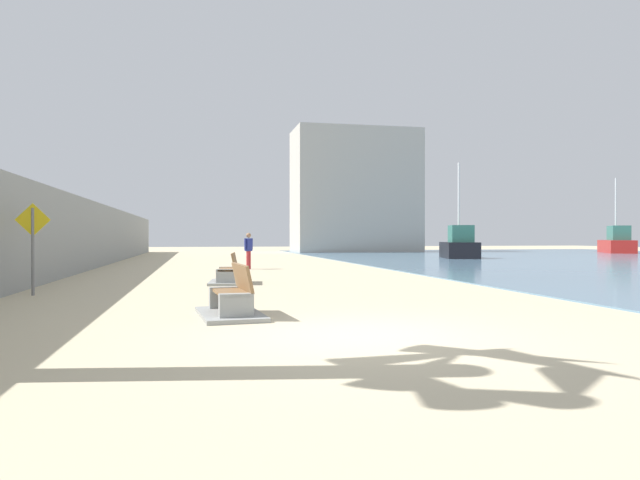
{
  "coord_description": "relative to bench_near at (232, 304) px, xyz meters",
  "views": [
    {
      "loc": [
        -2.4,
        -8.39,
        1.49
      ],
      "look_at": [
        2.71,
        15.75,
        1.35
      ],
      "focal_mm": 32.45,
      "sensor_mm": 36.0,
      "label": 1
    }
  ],
  "objects": [
    {
      "name": "ground_plane",
      "position": [
        1.78,
        15.47,
        -0.23
      ],
      "size": [
        120.0,
        120.0,
        0.0
      ],
      "primitive_type": "plane",
      "color": "#C6B793"
    },
    {
      "name": "seawall",
      "position": [
        -5.72,
        15.47,
        1.34
      ],
      "size": [
        0.8,
        64.0,
        3.14
      ],
      "primitive_type": "cube",
      "color": "gray",
      "rests_on": "ground"
    },
    {
      "name": "bench_near",
      "position": [
        0.0,
        0.0,
        0.0
      ],
      "size": [
        1.3,
        2.2,
        0.98
      ],
      "color": "gray",
      "rests_on": "ground"
    },
    {
      "name": "bench_far",
      "position": [
        0.33,
        7.74,
        0.0
      ],
      "size": [
        1.31,
        2.2,
        0.98
      ],
      "color": "gray",
      "rests_on": "ground"
    },
    {
      "name": "person_walking",
      "position": [
        1.66,
        15.73,
        0.74
      ],
      "size": [
        0.41,
        0.39,
        1.67
      ],
      "color": "#B22D33",
      "rests_on": "ground"
    },
    {
      "name": "boat_nearest",
      "position": [
        36.51,
        34.65,
        0.7
      ],
      "size": [
        4.73,
        6.47,
        6.82
      ],
      "color": "red",
      "rests_on": "water_bay"
    },
    {
      "name": "boat_far_left",
      "position": [
        16.76,
        25.43,
        0.64
      ],
      "size": [
        3.03,
        4.4,
        6.52
      ],
      "color": "black",
      "rests_on": "water_bay"
    },
    {
      "name": "pedestrian_sign",
      "position": [
        -4.72,
        4.92,
        1.23
      ],
      "size": [
        0.85,
        0.08,
        2.35
      ],
      "color": "slate",
      "rests_on": "ground"
    },
    {
      "name": "harbor_building",
      "position": [
        14.4,
        43.47,
        5.69
      ],
      "size": [
        12.0,
        6.0,
        11.84
      ],
      "primitive_type": "cube",
      "color": "#ADAAA3",
      "rests_on": "ground"
    }
  ]
}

